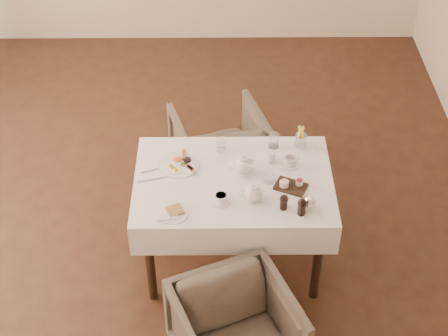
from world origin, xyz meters
The scene contains 20 objects.
table centered at (0.28, -0.60, 0.64)m, with size 1.28×0.88×0.75m.
armchair_near centered at (0.29, -1.48, 0.31)m, with size 0.66×0.68×0.62m, color #493E35.
armchair_far centered at (0.20, 0.25, 0.31)m, with size 0.67×0.69×0.62m, color #493E35.
breakfast_plate centered at (-0.07, -0.46, 0.76)m, with size 0.27×0.27×0.03m.
side_plate centered at (-0.10, -0.92, 0.76)m, with size 0.20×0.19×0.02m.
teapot_centre centered at (0.35, -0.54, 0.83)m, with size 0.18×0.14×0.14m, color white, non-canonical shape.
teapot_front centered at (0.40, -0.80, 0.82)m, with size 0.16×0.13×0.13m, color white, non-canonical shape.
creamer centered at (0.53, -0.42, 0.79)m, with size 0.06×0.06×0.07m, color white.
teacup_near centered at (0.20, -0.82, 0.78)m, with size 0.12×0.12×0.06m.
teacup_far centered at (0.66, -0.47, 0.78)m, with size 0.13×0.13×0.06m.
glass_left centered at (0.21, -0.31, 0.80)m, with size 0.07×0.07×0.09m, color silver.
glass_mid centered at (0.51, -0.63, 0.80)m, with size 0.07×0.07×0.09m, color silver.
glass_right centered at (0.56, -0.28, 0.81)m, with size 0.07×0.07×0.10m, color silver.
condiment_board centered at (0.64, -0.69, 0.77)m, with size 0.23×0.20×0.05m.
pepper_mill_left centered at (0.58, -0.88, 0.81)m, with size 0.05×0.05×0.11m, color black, non-canonical shape.
pepper_mill_right centered at (0.69, -0.92, 0.81)m, with size 0.06×0.06×0.12m, color black, non-canonical shape.
silver_pot centered at (0.74, -0.87, 0.81)m, with size 0.10×0.08×0.11m, color white, non-canonical shape.
fries_cup centered at (0.75, -0.27, 0.83)m, with size 0.08×0.08×0.17m.
cutlery_fork centered at (-0.22, -0.51, 0.76)m, with size 0.02×0.20×0.00m, color silver.
cutlery_knife centered at (-0.24, -0.61, 0.76)m, with size 0.02×0.20×0.00m, color silver.
Camera 1 is at (0.20, -3.89, 3.68)m, focal length 55.00 mm.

